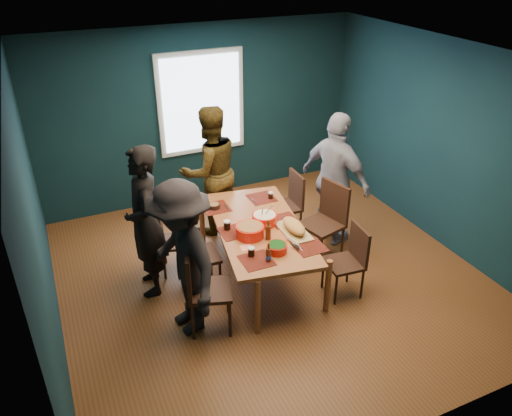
{
  "coord_description": "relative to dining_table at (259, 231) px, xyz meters",
  "views": [
    {
      "loc": [
        -2.25,
        -4.57,
        3.81
      ],
      "look_at": [
        -0.16,
        0.09,
        0.97
      ],
      "focal_mm": 35.0,
      "sensor_mm": 36.0,
      "label": 1
    }
  ],
  "objects": [
    {
      "name": "cola_glass_c",
      "position": [
        0.42,
        0.58,
        0.12
      ],
      "size": [
        0.07,
        0.07,
        0.09
      ],
      "color": "black",
      "rests_on": "dining_table"
    },
    {
      "name": "chair_left_near",
      "position": [
        -0.94,
        -0.56,
        -0.09
      ],
      "size": [
        0.57,
        0.57,
        1.0
      ],
      "rotation": [
        0.0,
        0.0,
        -0.32
      ],
      "color": "black",
      "rests_on": "floor"
    },
    {
      "name": "napkin_b",
      "position": [
        -0.33,
        -0.36,
        0.07
      ],
      "size": [
        0.14,
        0.14,
        0.0
      ],
      "primitive_type": "cube",
      "rotation": [
        0.0,
        0.0,
        -0.19
      ],
      "color": "#FA8669",
      "rests_on": "dining_table"
    },
    {
      "name": "bowl_herbs",
      "position": [
        -0.05,
        -0.57,
        0.12
      ],
      "size": [
        0.23,
        0.23,
        0.1
      ],
      "color": "red",
      "rests_on": "dining_table"
    },
    {
      "name": "cola_glass_a",
      "position": [
        -0.34,
        -0.53,
        0.13
      ],
      "size": [
        0.08,
        0.08,
        0.11
      ],
      "color": "black",
      "rests_on": "dining_table"
    },
    {
      "name": "person_far_left",
      "position": [
        -1.27,
        0.34,
        0.25
      ],
      "size": [
        0.51,
        0.72,
        1.84
      ],
      "primitive_type": "imported",
      "rotation": [
        0.0,
        0.0,
        4.6
      ],
      "color": "black",
      "rests_on": "floor"
    },
    {
      "name": "beer_bottle_b",
      "position": [
        -0.03,
        -0.3,
        0.16
      ],
      "size": [
        0.06,
        0.06,
        0.24
      ],
      "color": "#4E200D",
      "rests_on": "dining_table"
    },
    {
      "name": "bowl_salad",
      "position": [
        -0.19,
        -0.16,
        0.14
      ],
      "size": [
        0.33,
        0.33,
        0.14
      ],
      "color": "red",
      "rests_on": "dining_table"
    },
    {
      "name": "small_bowl",
      "position": [
        -0.34,
        0.64,
        0.1
      ],
      "size": [
        0.15,
        0.15,
        0.06
      ],
      "color": "black",
      "rests_on": "dining_table"
    },
    {
      "name": "bowl_dumpling",
      "position": [
        0.08,
        0.03,
        0.14
      ],
      "size": [
        0.3,
        0.3,
        0.28
      ],
      "color": "red",
      "rests_on": "dining_table"
    },
    {
      "name": "chair_right_near",
      "position": [
        0.85,
        -0.7,
        -0.16
      ],
      "size": [
        0.43,
        0.43,
        0.88
      ],
      "rotation": [
        0.0,
        0.0,
        -0.09
      ],
      "color": "black",
      "rests_on": "floor"
    },
    {
      "name": "person_near_left",
      "position": [
        -1.09,
        -0.49,
        0.21
      ],
      "size": [
        0.82,
        1.22,
        1.76
      ],
      "primitive_type": "imported",
      "rotation": [
        0.0,
        0.0,
        4.86
      ],
      "color": "black",
      "rests_on": "floor"
    },
    {
      "name": "cola_glass_b",
      "position": [
        0.37,
        -0.36,
        0.12
      ],
      "size": [
        0.07,
        0.07,
        0.09
      ],
      "color": "black",
      "rests_on": "dining_table"
    },
    {
      "name": "chair_right_mid",
      "position": [
        1.0,
        0.08,
        -0.07
      ],
      "size": [
        0.57,
        0.57,
        1.04
      ],
      "rotation": [
        0.0,
        0.0,
        0.26
      ],
      "color": "black",
      "rests_on": "floor"
    },
    {
      "name": "person_back",
      "position": [
        -0.13,
        1.35,
        0.25
      ],
      "size": [
        0.98,
        0.81,
        1.84
      ],
      "primitive_type": "imported",
      "rotation": [
        0.0,
        0.0,
        3.27
      ],
      "color": "black",
      "rests_on": "floor"
    },
    {
      "name": "napkin_a",
      "position": [
        0.32,
        0.09,
        0.07
      ],
      "size": [
        0.15,
        0.15,
        0.0
      ],
      "primitive_type": "cube",
      "rotation": [
        0.0,
        0.0,
        -0.06
      ],
      "color": "#FA8669",
      "rests_on": "dining_table"
    },
    {
      "name": "napkin_c",
      "position": [
        0.35,
        -0.71,
        0.07
      ],
      "size": [
        0.17,
        0.17,
        0.0
      ],
      "primitive_type": "cube",
      "rotation": [
        0.0,
        0.0,
        0.08
      ],
      "color": "#FA8669",
      "rests_on": "dining_table"
    },
    {
      "name": "chair_left_far",
      "position": [
        -0.96,
        0.58,
        -0.16
      ],
      "size": [
        0.49,
        0.49,
        0.88
      ],
      "rotation": [
        0.0,
        0.0,
        -0.27
      ],
      "color": "black",
      "rests_on": "floor"
    },
    {
      "name": "dining_table",
      "position": [
        0.0,
        0.0,
        0.0
      ],
      "size": [
        1.29,
        2.09,
        0.74
      ],
      "rotation": [
        0.0,
        0.0,
        -0.17
      ],
      "color": "brown",
      "rests_on": "floor"
    },
    {
      "name": "beer_bottle_a",
      "position": [
        -0.21,
        -0.69,
        0.15
      ],
      "size": [
        0.06,
        0.06,
        0.22
      ],
      "color": "#4E200D",
      "rests_on": "dining_table"
    },
    {
      "name": "chair_left_mid",
      "position": [
        -0.83,
        0.09,
        -0.11
      ],
      "size": [
        0.45,
        0.45,
        0.96
      ],
      "rotation": [
        0.0,
        0.0,
        -0.04
      ],
      "color": "black",
      "rests_on": "floor"
    },
    {
      "name": "cola_glass_d",
      "position": [
        -0.38,
        0.09,
        0.13
      ],
      "size": [
        0.08,
        0.08,
        0.12
      ],
      "color": "black",
      "rests_on": "dining_table"
    },
    {
      "name": "room",
      "position": [
        0.13,
        0.22,
        0.7
      ],
      "size": [
        5.01,
        5.01,
        2.71
      ],
      "color": "brown",
      "rests_on": "ground"
    },
    {
      "name": "cutting_board",
      "position": [
        0.31,
        -0.29,
        0.14
      ],
      "size": [
        0.32,
        0.65,
        0.14
      ],
      "rotation": [
        0.0,
        0.0,
        -0.02
      ],
      "color": "tan",
      "rests_on": "dining_table"
    },
    {
      "name": "person_right",
      "position": [
        1.28,
        0.39,
        0.25
      ],
      "size": [
        0.78,
        1.17,
        1.85
      ],
      "primitive_type": "imported",
      "rotation": [
        0.0,
        0.0,
        1.91
      ],
      "color": "white",
      "rests_on": "floor"
    },
    {
      "name": "chair_right_far",
      "position": [
        0.81,
        0.77,
        -0.13
      ],
      "size": [
        0.43,
        0.43,
        0.93
      ],
      "rotation": [
        0.0,
        0.0,
        -0.03
      ],
      "color": "black",
      "rests_on": "floor"
    }
  ]
}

